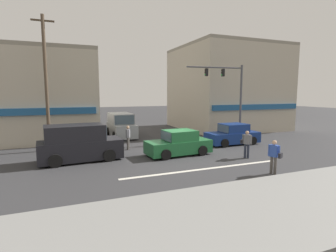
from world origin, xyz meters
name	(u,v)px	position (x,y,z in m)	size (l,w,h in m)	color
ground_plane	(178,154)	(0.00, 0.00, 0.00)	(120.00, 120.00, 0.00)	#333335
lane_marking_stripe	(205,169)	(0.00, -3.50, 0.00)	(9.00, 0.24, 0.01)	silver
sidewalk_curb	(278,206)	(0.00, -8.50, 0.08)	(40.00, 5.00, 0.16)	gray
building_left_block	(17,95)	(-10.34, 11.04, 3.73)	(12.64, 10.57, 7.46)	#B7AD99
building_right_corner	(226,88)	(10.39, 10.03, 4.46)	(10.27, 10.28, 8.93)	#B7AD99
street_tree	(217,93)	(7.90, 7.92, 3.89)	(2.82, 2.82, 5.33)	#4C3823
utility_pole_near_left	(46,82)	(-7.65, 4.25, 4.62)	(1.40, 0.22, 8.94)	brown
utility_pole_far_right	(224,93)	(8.14, 7.15, 3.87)	(1.40, 0.22, 7.45)	brown
traffic_light_mast	(230,90)	(6.17, 3.22, 4.18)	(4.86, 0.75, 6.20)	#47474C
van_crossing_leftbound	(121,126)	(-1.92, 8.19, 1.01)	(2.09, 4.62, 2.11)	#999EA3
sedan_parked_curbside	(233,135)	(5.30, 1.55, 0.71)	(4.12, 1.91, 1.58)	navy
sedan_crossing_center	(179,144)	(0.02, -0.12, 0.71)	(4.20, 2.09, 1.58)	#1E6033
van_approaching_near	(79,144)	(-5.93, 0.66, 1.01)	(4.72, 2.29, 2.11)	black
pedestrian_foreground_with_bag	(274,155)	(2.65, -5.50, 0.95)	(0.42, 0.68, 1.67)	#4C4742
pedestrian_mid_crossing	(247,143)	(3.47, -2.40, 0.95)	(0.51, 0.64, 1.67)	#232838
pedestrian_far_side	(128,136)	(-2.60, 2.60, 0.95)	(0.37, 0.51, 1.67)	#4C4742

